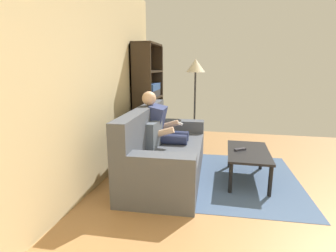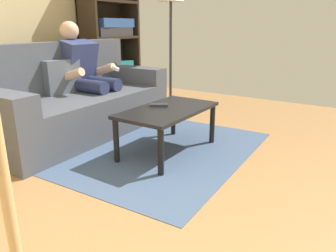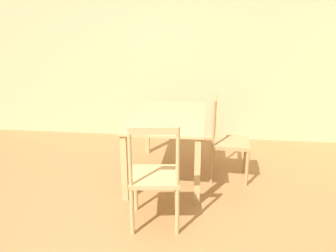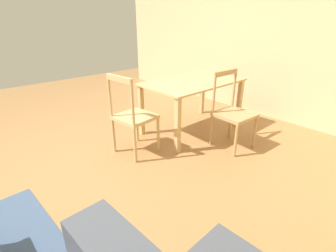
# 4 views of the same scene
# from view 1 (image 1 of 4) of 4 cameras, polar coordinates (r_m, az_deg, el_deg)

# --- Properties ---
(wall_back) EXTENTS (6.31, 0.12, 2.78)m
(wall_back) POSITION_cam_1_polar(r_m,az_deg,el_deg) (2.76, -25.20, 8.28)
(wall_back) COLOR #D1BC8C
(wall_back) RESTS_ON ground_plane
(couch) EXTENTS (2.15, 1.02, 0.97)m
(couch) POSITION_cam_1_polar(r_m,az_deg,el_deg) (3.83, -1.09, -5.71)
(couch) COLOR #474C56
(couch) RESTS_ON ground_plane
(person_lounging) EXTENTS (0.60, 0.90, 1.19)m
(person_lounging) POSITION_cam_1_polar(r_m,az_deg,el_deg) (3.99, -0.91, -0.82)
(person_lounging) COLOR navy
(person_lounging) RESTS_ON ground_plane
(coffee_table) EXTENTS (0.98, 0.55, 0.42)m
(coffee_table) POSITION_cam_1_polar(r_m,az_deg,el_deg) (3.81, 16.83, -5.93)
(coffee_table) COLOR black
(coffee_table) RESTS_ON ground_plane
(tv_remote) EXTENTS (0.14, 0.17, 0.02)m
(tv_remote) POSITION_cam_1_polar(r_m,az_deg,el_deg) (3.80, 15.22, -4.84)
(tv_remote) COLOR #2D2D38
(tv_remote) RESTS_ON coffee_table
(bookshelf) EXTENTS (0.89, 0.36, 1.96)m
(bookshelf) POSITION_cam_1_polar(r_m,az_deg,el_deg) (5.00, -4.46, 4.85)
(bookshelf) COLOR #2D2319
(bookshelf) RESTS_ON ground_plane
(area_rug) EXTENTS (2.06, 1.49, 0.01)m
(area_rug) POSITION_cam_1_polar(r_m,az_deg,el_deg) (3.94, 16.49, -10.91)
(area_rug) COLOR #3D5170
(area_rug) RESTS_ON ground_plane
(floor_lamp) EXTENTS (0.36, 0.36, 1.68)m
(floor_lamp) POSITION_cam_1_polar(r_m,az_deg,el_deg) (5.07, 5.91, 11.11)
(floor_lamp) COLOR black
(floor_lamp) RESTS_ON ground_plane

